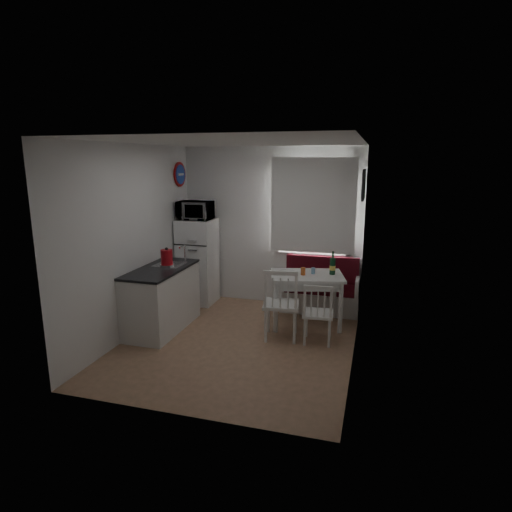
% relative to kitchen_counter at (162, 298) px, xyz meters
% --- Properties ---
extents(floor, '(3.00, 3.50, 0.02)m').
position_rel_kitchen_counter_xyz_m(floor, '(1.20, -0.16, -0.46)').
color(floor, '#8B684A').
rests_on(floor, ground).
extents(ceiling, '(3.00, 3.50, 0.02)m').
position_rel_kitchen_counter_xyz_m(ceiling, '(1.20, -0.16, 2.14)').
color(ceiling, white).
rests_on(ceiling, wall_back).
extents(wall_back, '(3.00, 0.02, 2.60)m').
position_rel_kitchen_counter_xyz_m(wall_back, '(1.20, 1.59, 0.84)').
color(wall_back, white).
rests_on(wall_back, floor).
extents(wall_front, '(3.00, 0.02, 2.60)m').
position_rel_kitchen_counter_xyz_m(wall_front, '(1.20, -1.91, 0.84)').
color(wall_front, white).
rests_on(wall_front, floor).
extents(wall_left, '(0.02, 3.50, 2.60)m').
position_rel_kitchen_counter_xyz_m(wall_left, '(-0.30, -0.16, 0.84)').
color(wall_left, white).
rests_on(wall_left, floor).
extents(wall_right, '(0.02, 3.50, 2.60)m').
position_rel_kitchen_counter_xyz_m(wall_right, '(2.70, -0.16, 0.84)').
color(wall_right, white).
rests_on(wall_right, floor).
extents(window, '(1.22, 0.06, 1.47)m').
position_rel_kitchen_counter_xyz_m(window, '(1.90, 1.56, 1.17)').
color(window, silver).
rests_on(window, wall_back).
extents(curtain, '(1.35, 0.02, 1.50)m').
position_rel_kitchen_counter_xyz_m(curtain, '(1.90, 1.49, 1.22)').
color(curtain, white).
rests_on(curtain, wall_back).
extents(kitchen_counter, '(0.62, 1.32, 1.16)m').
position_rel_kitchen_counter_xyz_m(kitchen_counter, '(0.00, 0.00, 0.00)').
color(kitchen_counter, silver).
rests_on(kitchen_counter, floor).
extents(wall_sign, '(0.03, 0.40, 0.40)m').
position_rel_kitchen_counter_xyz_m(wall_sign, '(-0.27, 1.29, 1.69)').
color(wall_sign, '#1A3D9F').
rests_on(wall_sign, wall_left).
extents(picture_frame, '(0.04, 0.52, 0.42)m').
position_rel_kitchen_counter_xyz_m(picture_frame, '(2.67, 0.94, 1.59)').
color(picture_frame, black).
rests_on(picture_frame, wall_right).
extents(bench, '(1.22, 0.47, 0.87)m').
position_rel_kitchen_counter_xyz_m(bench, '(2.08, 1.35, -0.17)').
color(bench, silver).
rests_on(bench, floor).
extents(dining_table, '(1.17, 0.95, 0.77)m').
position_rel_kitchen_counter_xyz_m(dining_table, '(1.96, 0.71, 0.23)').
color(dining_table, silver).
rests_on(dining_table, floor).
extents(chair_left, '(0.53, 0.51, 0.54)m').
position_rel_kitchen_counter_xyz_m(chair_left, '(1.71, 0.04, 0.16)').
color(chair_left, silver).
rests_on(chair_left, floor).
extents(chair_right, '(0.42, 0.40, 0.45)m').
position_rel_kitchen_counter_xyz_m(chair_right, '(2.21, 0.05, 0.06)').
color(chair_right, silver).
rests_on(chair_right, floor).
extents(fridge, '(0.57, 0.57, 1.43)m').
position_rel_kitchen_counter_xyz_m(fridge, '(0.02, 1.24, 0.26)').
color(fridge, white).
rests_on(fridge, floor).
extents(microwave, '(0.54, 0.37, 0.30)m').
position_rel_kitchen_counter_xyz_m(microwave, '(0.02, 1.19, 1.12)').
color(microwave, white).
rests_on(microwave, fridge).
extents(kettle, '(0.20, 0.20, 0.27)m').
position_rel_kitchen_counter_xyz_m(kettle, '(0.05, 0.11, 0.58)').
color(kettle, '#A90D16').
rests_on(kettle, kitchen_counter).
extents(wine_bottle, '(0.09, 0.09, 0.34)m').
position_rel_kitchen_counter_xyz_m(wine_bottle, '(2.31, 0.81, 0.48)').
color(wine_bottle, '#133B20').
rests_on(wine_bottle, dining_table).
extents(drinking_glass_orange, '(0.07, 0.07, 0.11)m').
position_rel_kitchen_counter_xyz_m(drinking_glass_orange, '(1.91, 0.66, 0.37)').
color(drinking_glass_orange, '#C65821').
rests_on(drinking_glass_orange, dining_table).
extents(drinking_glass_blue, '(0.06, 0.06, 0.09)m').
position_rel_kitchen_counter_xyz_m(drinking_glass_blue, '(2.04, 0.76, 0.36)').
color(drinking_glass_blue, '#729FC3').
rests_on(drinking_glass_blue, dining_table).
extents(plate, '(0.25, 0.25, 0.02)m').
position_rel_kitchen_counter_xyz_m(plate, '(1.66, 0.73, 0.32)').
color(plate, white).
rests_on(plate, dining_table).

